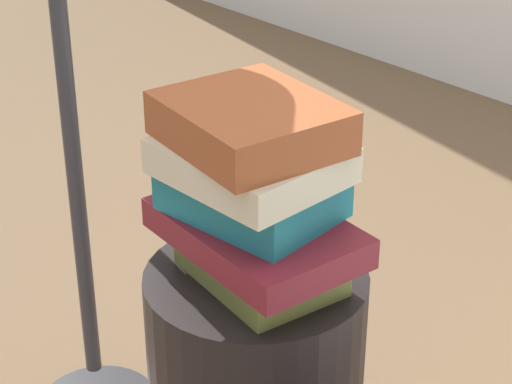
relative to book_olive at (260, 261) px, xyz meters
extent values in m
cube|color=olive|center=(0.00, 0.00, 0.00)|extent=(0.24, 0.19, 0.06)
cube|color=maroon|center=(0.00, -0.01, 0.05)|extent=(0.31, 0.22, 0.04)
cube|color=#1E727F|center=(-0.02, 0.00, 0.10)|extent=(0.25, 0.20, 0.06)
cube|color=beige|center=(-0.01, -0.01, 0.16)|extent=(0.24, 0.21, 0.05)
cube|color=#994723|center=(-0.01, -0.01, 0.22)|extent=(0.25, 0.22, 0.06)
cylinder|color=#333338|center=(-0.46, -0.03, 0.12)|extent=(0.03, 0.03, 1.13)
camera|label=1|loc=(0.86, -0.77, 0.72)|focal=66.20mm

